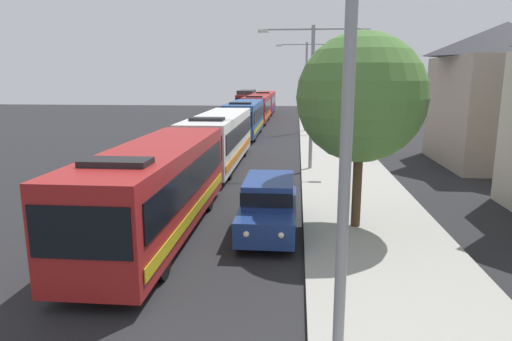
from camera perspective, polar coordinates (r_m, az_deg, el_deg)
name	(u,v)px	position (r m, az deg, el deg)	size (l,w,h in m)	color
bus_lead	(157,186)	(15.39, -12.37, -1.99)	(2.58, 10.91, 3.21)	maroon
bus_second_in_line	(219,138)	(27.08, -4.66, 4.16)	(2.58, 11.99, 3.21)	silver
bus_middle	(245,117)	(40.32, -1.40, 6.71)	(2.58, 10.58, 3.21)	#284C8C
bus_fourth_in_line	(257,108)	(52.46, 0.14, 7.90)	(2.58, 11.08, 3.21)	maroon
bus_rear	(265,102)	(64.52, 1.09, 8.64)	(2.58, 11.46, 3.21)	maroon
white_suv	(269,203)	(15.44, 1.64, -4.18)	(1.86, 4.89, 1.90)	navy
box_truck_oncoming	(246,100)	(70.77, -1.26, 8.94)	(2.35, 8.27, 3.15)	maroon
streetlamp_near	(348,108)	(7.38, 11.49, 7.75)	(5.73, 0.28, 7.52)	gray
streetlamp_mid	(312,82)	(25.47, 7.11, 11.04)	(5.99, 0.28, 7.82)	gray
streetlamp_far	(306,77)	(43.61, 6.36, 11.62)	(5.71, 0.28, 8.23)	gray
roadside_tree	(361,98)	(15.52, 13.14, 8.94)	(4.30, 4.30, 6.60)	#4C3823
house_distant_gabled	(500,94)	(30.62, 28.46, 8.48)	(6.63, 8.40, 8.35)	gray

